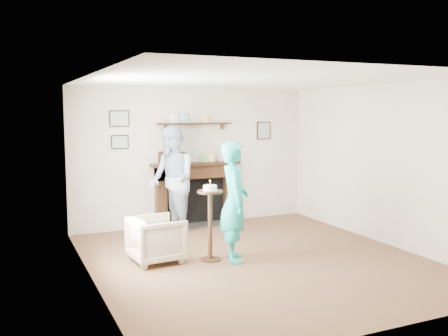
{
  "coord_description": "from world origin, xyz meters",
  "views": [
    {
      "loc": [
        -3.21,
        -6.03,
        2.09
      ],
      "look_at": [
        -0.1,
        0.9,
        1.21
      ],
      "focal_mm": 40.0,
      "sensor_mm": 36.0,
      "label": 1
    }
  ],
  "objects_px": {
    "man": "(172,234)",
    "woman": "(234,260)",
    "armchair": "(157,261)",
    "pedestal_table": "(210,211)"
  },
  "relations": [
    {
      "from": "man",
      "to": "woman",
      "type": "bearing_deg",
      "value": 6.16
    },
    {
      "from": "man",
      "to": "woman",
      "type": "xyz_separation_m",
      "value": [
        0.32,
        -1.78,
        0.0
      ]
    },
    {
      "from": "pedestal_table",
      "to": "man",
      "type": "bearing_deg",
      "value": 90.59
    },
    {
      "from": "man",
      "to": "pedestal_table",
      "type": "xyz_separation_m",
      "value": [
        0.02,
        -1.64,
        0.7
      ]
    },
    {
      "from": "woman",
      "to": "pedestal_table",
      "type": "relative_size",
      "value": 1.48
    },
    {
      "from": "woman",
      "to": "man",
      "type": "bearing_deg",
      "value": 28.38
    },
    {
      "from": "man",
      "to": "woman",
      "type": "height_order",
      "value": "man"
    },
    {
      "from": "armchair",
      "to": "woman",
      "type": "xyz_separation_m",
      "value": [
        1.01,
        -0.39,
        0.0
      ]
    },
    {
      "from": "woman",
      "to": "pedestal_table",
      "type": "height_order",
      "value": "pedestal_table"
    },
    {
      "from": "armchair",
      "to": "pedestal_table",
      "type": "height_order",
      "value": "pedestal_table"
    }
  ]
}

